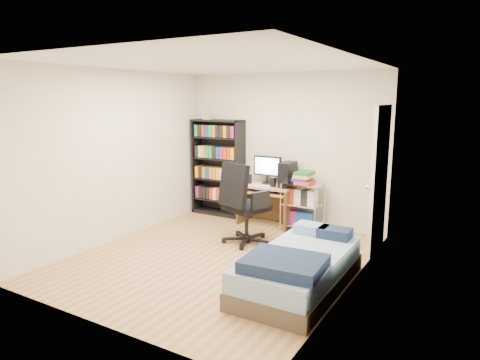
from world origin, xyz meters
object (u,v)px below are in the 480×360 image
Objects in this scene: computer_desk at (273,189)px; office_chair at (244,218)px; media_shelf at (218,166)px; bed at (299,268)px.

office_chair is at bearing -87.47° from computer_desk.
computer_desk is at bearing -5.71° from media_shelf.
computer_desk is at bearing 111.19° from office_chair.
computer_desk is 2.47m from bed.
bed is (1.32, -2.05, -0.39)m from computer_desk.
media_shelf is 3.36m from bed.
media_shelf reaches higher than office_chair.
media_shelf reaches higher than computer_desk.
office_chair is (1.21, -1.17, -0.50)m from media_shelf.
computer_desk is (1.16, -0.12, -0.26)m from media_shelf.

